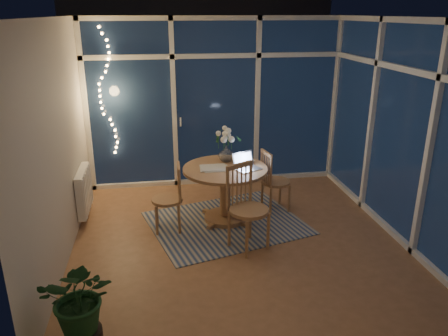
{
  "coord_description": "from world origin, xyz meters",
  "views": [
    {
      "loc": [
        -0.94,
        -4.7,
        2.66
      ],
      "look_at": [
        -0.15,
        0.25,
        0.85
      ],
      "focal_mm": 35.0,
      "sensor_mm": 36.0,
      "label": 1
    }
  ],
  "objects": [
    {
      "name": "floor",
      "position": [
        0.0,
        0.0,
        0.0
      ],
      "size": [
        4.0,
        4.0,
        0.0
      ],
      "primitive_type": "plane",
      "color": "brown",
      "rests_on": "ground"
    },
    {
      "name": "ceiling",
      "position": [
        0.0,
        0.0,
        2.6
      ],
      "size": [
        4.0,
        4.0,
        0.0
      ],
      "primitive_type": "plane",
      "color": "white",
      "rests_on": "wall_back"
    },
    {
      "name": "wall_back",
      "position": [
        0.0,
        2.0,
        1.3
      ],
      "size": [
        4.0,
        0.04,
        2.6
      ],
      "primitive_type": "cube",
      "color": "beige",
      "rests_on": "floor"
    },
    {
      "name": "wall_front",
      "position": [
        0.0,
        -2.0,
        1.3
      ],
      "size": [
        4.0,
        0.04,
        2.6
      ],
      "primitive_type": "cube",
      "color": "beige",
      "rests_on": "floor"
    },
    {
      "name": "wall_left",
      "position": [
        -2.0,
        0.0,
        1.3
      ],
      "size": [
        0.04,
        4.0,
        2.6
      ],
      "primitive_type": "cube",
      "color": "beige",
      "rests_on": "floor"
    },
    {
      "name": "wall_right",
      "position": [
        2.0,
        0.0,
        1.3
      ],
      "size": [
        0.04,
        4.0,
        2.6
      ],
      "primitive_type": "cube",
      "color": "beige",
      "rests_on": "floor"
    },
    {
      "name": "window_wall_back",
      "position": [
        0.0,
        1.96,
        1.3
      ],
      "size": [
        4.0,
        0.1,
        2.6
      ],
      "primitive_type": "cube",
      "color": "white",
      "rests_on": "floor"
    },
    {
      "name": "window_wall_right",
      "position": [
        1.96,
        0.0,
        1.3
      ],
      "size": [
        0.1,
        4.0,
        2.6
      ],
      "primitive_type": "cube",
      "color": "white",
      "rests_on": "floor"
    },
    {
      "name": "radiator",
      "position": [
        -1.94,
        0.9,
        0.4
      ],
      "size": [
        0.1,
        0.7,
        0.58
      ],
      "primitive_type": "cube",
      "color": "white",
      "rests_on": "wall_left"
    },
    {
      "name": "fairy_lights",
      "position": [
        -1.65,
        1.88,
        1.52
      ],
      "size": [
        0.24,
        0.1,
        1.85
      ],
      "primitive_type": null,
      "color": "#FFB666",
      "rests_on": "window_wall_back"
    },
    {
      "name": "garden_patio",
      "position": [
        0.5,
        5.0,
        -0.06
      ],
      "size": [
        12.0,
        6.0,
        0.1
      ],
      "primitive_type": "cube",
      "color": "black",
      "rests_on": "ground"
    },
    {
      "name": "garden_fence",
      "position": [
        0.0,
        5.5,
        0.9
      ],
      "size": [
        11.0,
        0.08,
        1.8
      ],
      "primitive_type": "cube",
      "color": "#371D14",
      "rests_on": "ground"
    },
    {
      "name": "neighbour_roof",
      "position": [
        0.3,
        8.5,
        2.2
      ],
      "size": [
        7.0,
        3.0,
        2.2
      ],
      "primitive_type": "cube",
      "color": "#373B42",
      "rests_on": "ground"
    },
    {
      "name": "garden_shrubs",
      "position": [
        -0.8,
        3.4,
        0.45
      ],
      "size": [
        0.9,
        0.9,
        0.9
      ],
      "primitive_type": "sphere",
      "color": "black",
      "rests_on": "ground"
    },
    {
      "name": "rug",
      "position": [
        -0.09,
        0.43,
        0.01
      ],
      "size": [
        2.25,
        1.98,
        0.01
      ],
      "primitive_type": "cube",
      "rotation": [
        0.0,
        0.0,
        0.27
      ],
      "color": "#B5AA93",
      "rests_on": "floor"
    },
    {
      "name": "dining_table",
      "position": [
        -0.09,
        0.53,
        0.37
      ],
      "size": [
        1.35,
        1.35,
        0.75
      ],
      "primitive_type": "cylinder",
      "rotation": [
        0.0,
        0.0,
        0.27
      ],
      "color": "#A66B4B",
      "rests_on": "floor"
    },
    {
      "name": "chair_left",
      "position": [
        -0.85,
        0.38,
        0.44
      ],
      "size": [
        0.42,
        0.42,
        0.89
      ],
      "primitive_type": "cube",
      "rotation": [
        0.0,
        0.0,
        -1.6
      ],
      "color": "#A66B4B",
      "rests_on": "floor"
    },
    {
      "name": "chair_right",
      "position": [
        0.66,
        0.74,
        0.45
      ],
      "size": [
        0.48,
        0.48,
        0.89
      ],
      "primitive_type": "cube",
      "rotation": [
        0.0,
        0.0,
        1.76
      ],
      "color": "#A66B4B",
      "rests_on": "floor"
    },
    {
      "name": "chair_front",
      "position": [
        0.07,
        -0.23,
        0.52
      ],
      "size": [
        0.65,
        0.65,
        1.03
      ],
      "primitive_type": "cube",
      "rotation": [
        0.0,
        0.0,
        0.49
      ],
      "color": "#A66B4B",
      "rests_on": "floor"
    },
    {
      "name": "laptop",
      "position": [
        0.19,
        0.42,
        0.86
      ],
      "size": [
        0.39,
        0.38,
        0.23
      ],
      "primitive_type": null,
      "rotation": [
        0.0,
        0.0,
        0.45
      ],
      "color": "silver",
      "rests_on": "dining_table"
    },
    {
      "name": "flower_vase",
      "position": [
        -0.03,
        0.79,
        0.85
      ],
      "size": [
        0.25,
        0.25,
        0.21
      ],
      "primitive_type": "imported",
      "rotation": [
        0.0,
        0.0,
        0.27
      ],
      "color": "silver",
      "rests_on": "dining_table"
    },
    {
      "name": "bowl",
      "position": [
        0.26,
        0.69,
        0.77
      ],
      "size": [
        0.19,
        0.19,
        0.04
      ],
      "primitive_type": "imported",
      "rotation": [
        0.0,
        0.0,
        0.27
      ],
      "color": "silver",
      "rests_on": "dining_table"
    },
    {
      "name": "newspapers",
      "position": [
        -0.23,
        0.5,
        0.76
      ],
      "size": [
        0.37,
        0.31,
        0.02
      ],
      "primitive_type": "cube",
      "rotation": [
        0.0,
        0.0,
        0.16
      ],
      "color": "silver",
      "rests_on": "dining_table"
    },
    {
      "name": "phone",
      "position": [
        0.03,
        0.5,
        0.76
      ],
      "size": [
        0.13,
        0.08,
        0.01
      ],
      "primitive_type": "cube",
      "rotation": [
        0.0,
        0.0,
        0.21
      ],
      "color": "black",
      "rests_on": "dining_table"
    },
    {
      "name": "potted_plant",
      "position": [
        -1.62,
        -1.6,
        0.38
      ],
      "size": [
        0.6,
        0.54,
        0.76
      ],
      "primitive_type": "imported",
      "rotation": [
        0.0,
        0.0,
        -0.14
      ],
      "color": "#17421F",
      "rests_on": "floor"
    }
  ]
}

